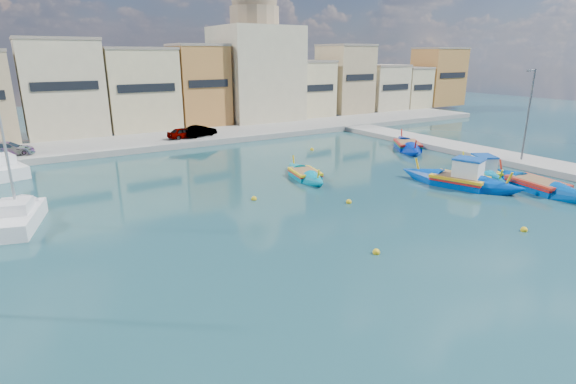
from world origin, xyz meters
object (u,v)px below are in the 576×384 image
object	(u,v)px
church_block	(255,60)
luzzu_blue_south	(537,186)
luzzu_blue_cabin	(460,181)
luzzu_cyan_mid	(407,146)
yacht_midnorth	(24,212)
luzzu_green	(305,175)
luzzu_turquoise_cabin	(480,172)
quay_street_lamp	(528,114)

from	to	relation	value
church_block	luzzu_blue_south	bearing A→B (deg)	-87.94
church_block	luzzu_blue_cabin	size ratio (longest dim) A/B	2.04
luzzu_cyan_mid	luzzu_blue_south	xyz separation A→B (m)	(-2.87, -14.89, -0.00)
luzzu_blue_south	church_block	bearing A→B (deg)	92.06
luzzu_blue_south	yacht_midnorth	xyz separation A→B (m)	(-30.74, 12.52, 0.12)
church_block	luzzu_blue_cabin	bearing A→B (deg)	-93.81
church_block	luzzu_green	size ratio (longest dim) A/B	2.70
luzzu_turquoise_cabin	luzzu_cyan_mid	bearing A→B (deg)	73.65
luzzu_turquoise_cabin	luzzu_blue_south	distance (m)	4.40
luzzu_turquoise_cabin	luzzu_blue_cabin	size ratio (longest dim) A/B	0.90
luzzu_green	luzzu_blue_south	world-z (taller)	luzzu_blue_south
luzzu_turquoise_cabin	luzzu_blue_cabin	world-z (taller)	luzzu_blue_cabin
church_block	yacht_midnorth	size ratio (longest dim) A/B	1.90
quay_street_lamp	luzzu_turquoise_cabin	xyz separation A→B (m)	(-6.26, -0.54, -4.00)
quay_street_lamp	yacht_midnorth	world-z (taller)	yacht_midnorth
luzzu_turquoise_cabin	yacht_midnorth	bearing A→B (deg)	165.09
quay_street_lamp	luzzu_turquoise_cabin	distance (m)	7.45
luzzu_green	luzzu_cyan_mid	bearing A→B (deg)	13.94
luzzu_blue_south	yacht_midnorth	distance (m)	33.20
church_block	quay_street_lamp	world-z (taller)	church_block
church_block	luzzu_turquoise_cabin	xyz separation A→B (m)	(1.19, -34.54, -8.08)
luzzu_blue_south	luzzu_turquoise_cabin	bearing A→B (deg)	92.80
yacht_midnorth	luzzu_turquoise_cabin	bearing A→B (deg)	-14.91
luzzu_blue_cabin	luzzu_cyan_mid	size ratio (longest dim) A/B	1.09
luzzu_green	quay_street_lamp	bearing A→B (deg)	-19.18
luzzu_cyan_mid	yacht_midnorth	size ratio (longest dim) A/B	0.85
church_block	yacht_midnorth	xyz separation A→B (m)	(-29.34, -26.41, -8.01)
quay_street_lamp	luzzu_blue_south	size ratio (longest dim) A/B	0.85
church_block	luzzu_turquoise_cabin	world-z (taller)	church_block
luzzu_green	luzzu_blue_south	bearing A→B (deg)	-43.09
luzzu_blue_cabin	yacht_midnorth	distance (m)	28.46
quay_street_lamp	luzzu_turquoise_cabin	world-z (taller)	quay_street_lamp
church_block	yacht_midnorth	world-z (taller)	church_block
luzzu_cyan_mid	luzzu_blue_south	world-z (taller)	luzzu_blue_south
luzzu_turquoise_cabin	luzzu_green	size ratio (longest dim) A/B	1.19
luzzu_cyan_mid	yacht_midnorth	distance (m)	33.69
church_block	luzzu_turquoise_cabin	distance (m)	35.49
luzzu_blue_cabin	luzzu_cyan_mid	xyz separation A→B (m)	(6.63, 11.42, -0.12)
luzzu_blue_cabin	yacht_midnorth	bearing A→B (deg)	161.46
luzzu_turquoise_cabin	quay_street_lamp	bearing A→B (deg)	4.96
luzzu_turquoise_cabin	luzzu_blue_south	bearing A→B (deg)	-87.20
luzzu_cyan_mid	luzzu_blue_south	bearing A→B (deg)	-100.89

